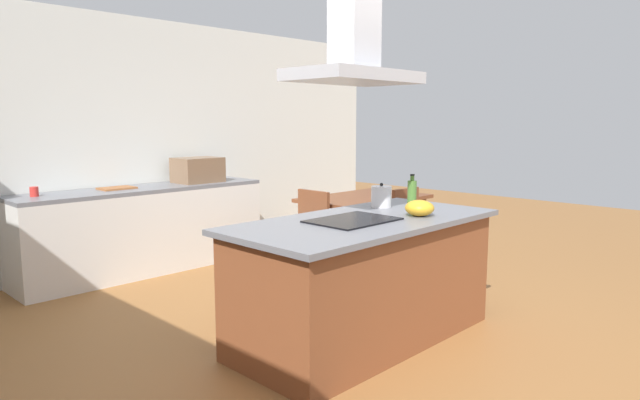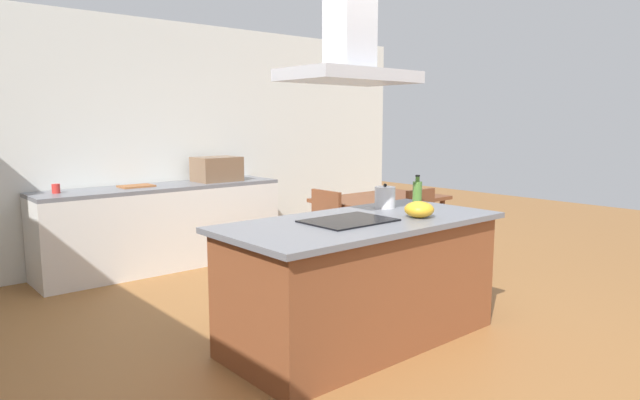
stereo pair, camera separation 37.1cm
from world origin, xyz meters
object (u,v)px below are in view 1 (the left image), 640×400
object	(u,v)px
mixing_bowl	(420,208)
chair_facing_island	(413,225)
olive_oil_bottle	(412,192)
dining_table	(365,204)
tea_kettle	(381,196)
chair_at_left_end	(306,229)
range_hood	(354,44)
countertop_microwave	(198,170)
coffee_mug_red	(34,192)
cutting_board	(117,188)
cooktop	(353,220)

from	to	relation	value
mixing_bowl	chair_facing_island	bearing A→B (deg)	36.25
olive_oil_bottle	chair_facing_island	size ratio (longest dim) A/B	0.29
dining_table	chair_facing_island	xyz separation A→B (m)	(0.00, -0.67, -0.16)
tea_kettle	chair_at_left_end	xyz separation A→B (m)	(0.31, 1.20, -0.48)
chair_facing_island	range_hood	distance (m)	2.58
mixing_bowl	dining_table	xyz separation A→B (m)	(1.37, 1.67, -0.29)
tea_kettle	range_hood	xyz separation A→B (m)	(-0.64, -0.25, 1.12)
countertop_microwave	coffee_mug_red	xyz separation A→B (m)	(-1.74, 0.05, -0.09)
tea_kettle	cutting_board	distance (m)	2.84
range_hood	cooktop	bearing A→B (deg)	180.00
range_hood	dining_table	bearing A→B (deg)	37.92
coffee_mug_red	tea_kettle	bearing A→B (deg)	-56.80
chair_facing_island	cutting_board	bearing A→B (deg)	135.65
tea_kettle	countertop_microwave	xyz separation A→B (m)	(-0.02, 2.63, 0.05)
tea_kettle	dining_table	size ratio (longest dim) A/B	0.15
mixing_bowl	cutting_board	bearing A→B (deg)	104.57
chair_at_left_end	olive_oil_bottle	bearing A→B (deg)	-92.73
dining_table	range_hood	bearing A→B (deg)	-142.08
olive_oil_bottle	countertop_microwave	world-z (taller)	countertop_microwave
dining_table	chair_at_left_end	world-z (taller)	chair_at_left_end
olive_oil_bottle	countertop_microwave	bearing A→B (deg)	95.56
cooktop	range_hood	distance (m)	1.20
countertop_microwave	dining_table	world-z (taller)	countertop_microwave
cutting_board	chair_at_left_end	xyz separation A→B (m)	(1.27, -1.47, -0.40)
countertop_microwave	range_hood	xyz separation A→B (m)	(-0.62, -2.88, 1.06)
chair_at_left_end	countertop_microwave	bearing A→B (deg)	103.09
tea_kettle	dining_table	distance (m)	1.75
mixing_bowl	cutting_board	size ratio (longest dim) A/B	0.63
countertop_microwave	tea_kettle	bearing A→B (deg)	-89.64
olive_oil_bottle	coffee_mug_red	size ratio (longest dim) A/B	2.87
cooktop	tea_kettle	xyz separation A→B (m)	(0.64, 0.25, 0.08)
countertop_microwave	range_hood	bearing A→B (deg)	-102.23
chair_facing_island	chair_at_left_end	size ratio (longest dim) A/B	1.00
cooktop	dining_table	distance (m)	2.38
olive_oil_bottle	cooktop	bearing A→B (deg)	-171.55
countertop_microwave	chair_at_left_end	xyz separation A→B (m)	(0.33, -1.42, -0.53)
chair_at_left_end	cooktop	bearing A→B (deg)	-123.25
mixing_bowl	coffee_mug_red	distance (m)	3.53
dining_table	mixing_bowl	bearing A→B (deg)	-129.37
countertop_microwave	coffee_mug_red	bearing A→B (deg)	178.34
cooktop	coffee_mug_red	bearing A→B (deg)	110.76
tea_kettle	countertop_microwave	bearing A→B (deg)	90.36
mixing_bowl	dining_table	size ratio (longest dim) A/B	0.15
tea_kettle	coffee_mug_red	distance (m)	3.20
tea_kettle	dining_table	xyz separation A→B (m)	(1.23, 1.20, -0.32)
chair_facing_island	coffee_mug_red	bearing A→B (deg)	144.35
countertop_microwave	chair_at_left_end	size ratio (longest dim) A/B	0.56
tea_kettle	dining_table	world-z (taller)	tea_kettle
cutting_board	range_hood	world-z (taller)	range_hood
coffee_mug_red	dining_table	bearing A→B (deg)	-26.29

